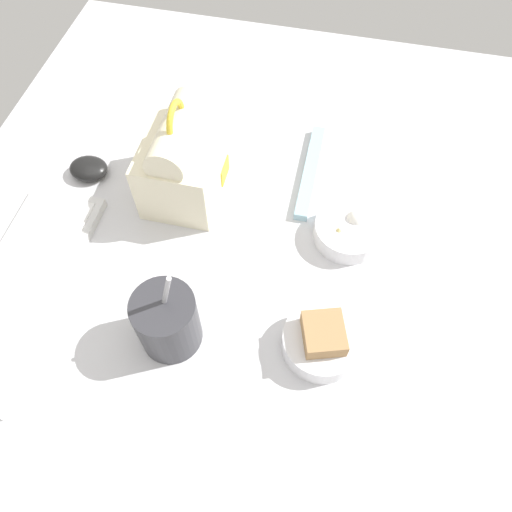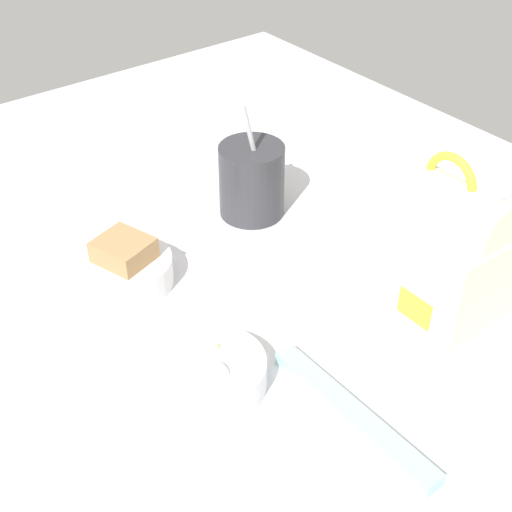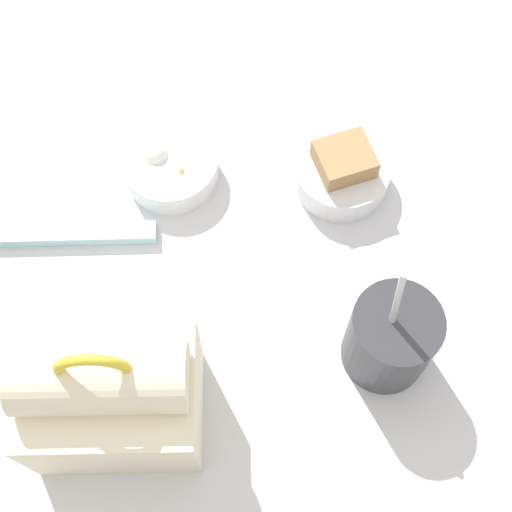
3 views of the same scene
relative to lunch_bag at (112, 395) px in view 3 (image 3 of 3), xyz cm
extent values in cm
cube|color=silver|center=(-17.01, -12.98, -8.77)|extent=(140.00, 110.00, 2.00)
cube|color=#EFE5C1|center=(0.00, 0.01, -1.78)|extent=(17.07, 12.85, 12.00)
cylinder|color=#EFE5C1|center=(0.00, 0.01, 6.04)|extent=(16.21, 6.60, 6.60)
cube|color=yellow|center=(2.98, -6.51, -4.48)|extent=(4.78, 0.30, 3.60)
torus|color=yellow|center=(0.00, 0.01, 9.00)|extent=(6.97, 1.00, 6.97)
cylinder|color=#333338|center=(-28.79, -6.15, -2.40)|extent=(9.43, 9.43, 10.76)
cylinder|color=gold|center=(-28.79, -6.15, 2.68)|extent=(8.30, 8.30, 0.60)
cylinder|color=silver|center=(-28.08, -6.63, 4.14)|extent=(0.70, 3.67, 12.17)
cylinder|color=silver|center=(-25.52, -28.88, -5.87)|extent=(11.91, 11.91, 3.81)
cube|color=#A87F51|center=(-25.52, -28.88, -3.78)|extent=(8.07, 7.69, 5.33)
cylinder|color=silver|center=(-4.28, -30.28, -6.01)|extent=(11.75, 11.75, 3.54)
ellipsoid|color=white|center=(-2.52, -31.16, -4.66)|extent=(3.20, 3.20, 3.76)
cone|color=#F4DB84|center=(-5.75, -28.64, -5.03)|extent=(5.31, 5.31, 3.01)
sphere|color=black|center=(-3.90, -33.85, -5.83)|extent=(1.41, 1.41, 1.41)
sphere|color=black|center=(-3.41, -33.17, -5.83)|extent=(1.41, 1.41, 1.41)
cube|color=#99C6D6|center=(8.56, -21.61, -6.97)|extent=(22.44, 2.57, 1.60)
camera|label=1|loc=(-55.42, -25.54, 64.96)|focal=35.00mm
camera|label=2|loc=(41.08, -59.48, 50.77)|focal=50.00mm
camera|label=3|loc=(-14.02, 17.85, 70.00)|focal=50.00mm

